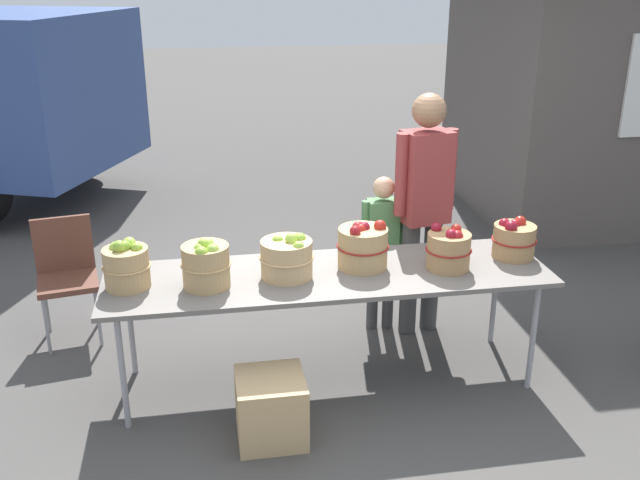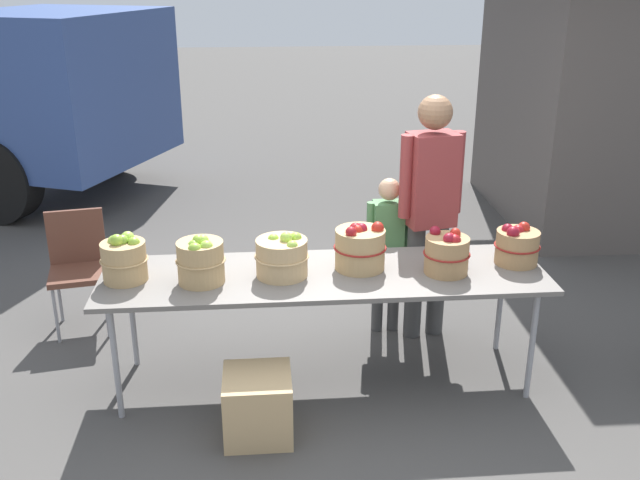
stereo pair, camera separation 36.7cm
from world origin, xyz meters
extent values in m
plane|color=#474442|center=(0.00, 0.00, 0.00)|extent=(40.00, 40.00, 0.00)
cube|color=slate|center=(0.00, 0.00, 0.73)|extent=(2.70, 0.76, 0.03)
cylinder|color=#99999E|center=(-1.23, -0.30, 0.36)|extent=(0.04, 0.04, 0.72)
cylinder|color=#99999E|center=(1.23, -0.30, 0.36)|extent=(0.04, 0.04, 0.72)
cylinder|color=#99999E|center=(-1.23, 0.30, 0.36)|extent=(0.04, 0.04, 0.72)
cylinder|color=#99999E|center=(1.23, 0.30, 0.36)|extent=(0.04, 0.04, 0.72)
cylinder|color=tan|center=(-1.18, 0.00, 0.87)|extent=(0.26, 0.26, 0.24)
torus|color=tan|center=(-1.18, 0.00, 0.88)|extent=(0.28, 0.28, 0.01)
sphere|color=#8CB738|center=(-1.21, -0.02, 1.01)|extent=(0.07, 0.07, 0.07)
sphere|color=#9EC647|center=(-1.16, 0.06, 0.99)|extent=(0.08, 0.08, 0.08)
sphere|color=#9EC647|center=(-1.11, 0.00, 0.98)|extent=(0.06, 0.06, 0.06)
sphere|color=#9EC647|center=(-1.23, 0.02, 0.99)|extent=(0.08, 0.08, 0.08)
sphere|color=#8CB738|center=(-1.12, -0.01, 0.99)|extent=(0.07, 0.07, 0.07)
sphere|color=#7AA833|center=(-1.18, 0.00, 1.00)|extent=(0.07, 0.07, 0.07)
cylinder|color=tan|center=(-0.73, -0.07, 0.88)|extent=(0.27, 0.27, 0.25)
torus|color=tan|center=(-0.73, -0.07, 0.89)|extent=(0.29, 0.29, 0.01)
sphere|color=#8CB738|center=(-0.75, -0.16, 1.00)|extent=(0.08, 0.08, 0.08)
sphere|color=#9EC647|center=(-0.71, -0.06, 1.01)|extent=(0.07, 0.07, 0.07)
sphere|color=#8CB738|center=(-0.74, -0.07, 1.01)|extent=(0.07, 0.07, 0.07)
sphere|color=#9EC647|center=(-0.69, -0.13, 1.00)|extent=(0.08, 0.08, 0.08)
sphere|color=#7AA833|center=(-0.76, -0.09, 0.99)|extent=(0.07, 0.07, 0.07)
cylinder|color=tan|center=(-0.26, -0.01, 0.86)|extent=(0.31, 0.31, 0.23)
torus|color=tan|center=(-0.26, -0.01, 0.88)|extent=(0.33, 0.33, 0.01)
sphere|color=#9EC647|center=(-0.20, -0.11, 0.98)|extent=(0.07, 0.07, 0.07)
sphere|color=#8CB738|center=(-0.30, 0.02, 0.97)|extent=(0.07, 0.07, 0.07)
sphere|color=#9EC647|center=(-0.23, -0.02, 0.99)|extent=(0.07, 0.07, 0.07)
sphere|color=#8CB738|center=(-0.17, 0.02, 0.97)|extent=(0.08, 0.08, 0.08)
cylinder|color=tan|center=(0.22, 0.06, 0.88)|extent=(0.31, 0.31, 0.25)
torus|color=maroon|center=(0.22, 0.06, 0.89)|extent=(0.33, 0.33, 0.01)
sphere|color=maroon|center=(0.16, -0.01, 1.02)|extent=(0.07, 0.07, 0.07)
sphere|color=maroon|center=(0.20, 0.07, 1.00)|extent=(0.08, 0.08, 0.08)
sphere|color=#B22319|center=(0.21, 0.05, 1.00)|extent=(0.07, 0.07, 0.07)
sphere|color=maroon|center=(0.23, 0.07, 1.00)|extent=(0.07, 0.07, 0.07)
sphere|color=#B22319|center=(0.33, 0.05, 1.01)|extent=(0.08, 0.08, 0.08)
cylinder|color=#A87F51|center=(0.74, -0.05, 0.86)|extent=(0.26, 0.26, 0.23)
torus|color=maroon|center=(0.74, -0.05, 0.87)|extent=(0.28, 0.28, 0.01)
sphere|color=#B22319|center=(0.79, -0.01, 0.99)|extent=(0.07, 0.07, 0.07)
sphere|color=maroon|center=(0.76, -0.10, 0.98)|extent=(0.08, 0.08, 0.08)
sphere|color=maroon|center=(0.75, -0.06, 0.97)|extent=(0.07, 0.07, 0.07)
sphere|color=maroon|center=(0.73, -0.10, 0.99)|extent=(0.07, 0.07, 0.07)
sphere|color=maroon|center=(0.68, 0.02, 0.99)|extent=(0.07, 0.07, 0.07)
cylinder|color=#A87F51|center=(1.21, 0.05, 0.86)|extent=(0.27, 0.27, 0.21)
torus|color=maroon|center=(1.21, 0.05, 0.87)|extent=(0.29, 0.29, 0.01)
sphere|color=maroon|center=(1.15, 0.08, 0.97)|extent=(0.07, 0.07, 0.07)
sphere|color=maroon|center=(1.16, 0.00, 0.98)|extent=(0.08, 0.08, 0.08)
sphere|color=maroon|center=(1.19, 0.05, 0.95)|extent=(0.08, 0.08, 0.08)
sphere|color=maroon|center=(1.17, 0.03, 0.95)|extent=(0.07, 0.07, 0.07)
sphere|color=maroon|center=(1.22, 0.07, 0.96)|extent=(0.08, 0.08, 0.08)
sphere|color=#B22319|center=(1.25, 0.09, 0.97)|extent=(0.08, 0.08, 0.08)
cylinder|color=#3F3F3F|center=(0.86, 0.58, 0.42)|extent=(0.12, 0.12, 0.84)
cylinder|color=#3F3F3F|center=(0.68, 0.54, 0.42)|extent=(0.12, 0.12, 0.84)
cube|color=maroon|center=(0.77, 0.56, 1.16)|extent=(0.36, 0.29, 0.63)
sphere|color=#936B4C|center=(0.77, 0.56, 1.61)|extent=(0.23, 0.23, 0.23)
cylinder|color=maroon|center=(0.95, 0.60, 1.19)|extent=(0.09, 0.09, 0.56)
cylinder|color=maroon|center=(0.59, 0.52, 1.19)|extent=(0.09, 0.09, 0.56)
cylinder|color=#3F3F3F|center=(0.56, 0.64, 0.28)|extent=(0.08, 0.08, 0.56)
cylinder|color=#3F3F3F|center=(0.45, 0.64, 0.28)|extent=(0.08, 0.08, 0.56)
cube|color=#4C7F4C|center=(0.50, 0.64, 0.77)|extent=(0.21, 0.15, 0.42)
sphere|color=tan|center=(0.50, 0.64, 1.07)|extent=(0.15, 0.15, 0.15)
cylinder|color=#4C7F4C|center=(0.63, 0.64, 0.79)|extent=(0.06, 0.06, 0.37)
cylinder|color=#4C7F4C|center=(0.38, 0.64, 0.79)|extent=(0.06, 0.06, 0.37)
cube|color=#334C8C|center=(-2.53, 4.15, 1.25)|extent=(2.46, 2.63, 1.60)
cube|color=black|center=(-1.74, 3.82, 1.57)|extent=(0.71, 1.65, 0.80)
cylinder|color=black|center=(-2.31, 5.08, 0.45)|extent=(0.94, 0.60, 0.90)
cube|color=brown|center=(-1.68, 0.84, 0.44)|extent=(0.46, 0.46, 0.04)
cube|color=brown|center=(-1.72, 1.02, 0.66)|extent=(0.40, 0.10, 0.40)
cylinder|color=gray|center=(-1.82, 0.65, 0.21)|extent=(0.02, 0.02, 0.42)
cylinder|color=gray|center=(-1.49, 0.71, 0.21)|extent=(0.02, 0.02, 0.42)
cylinder|color=gray|center=(-1.88, 0.98, 0.21)|extent=(0.02, 0.02, 0.42)
cylinder|color=gray|center=(-1.55, 1.04, 0.21)|extent=(0.02, 0.02, 0.42)
cube|color=tan|center=(-0.42, -0.53, 0.19)|extent=(0.38, 0.38, 0.38)
camera|label=1|loc=(-0.73, -3.92, 2.50)|focal=40.24mm
camera|label=2|loc=(-0.37, -3.97, 2.50)|focal=40.24mm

